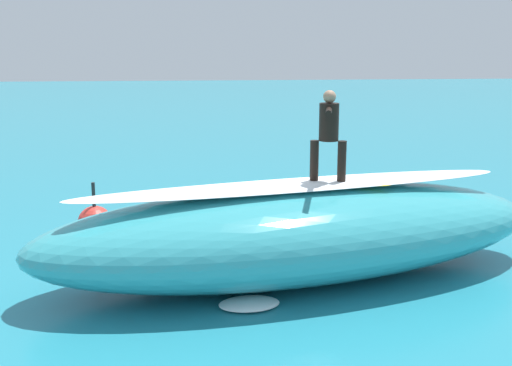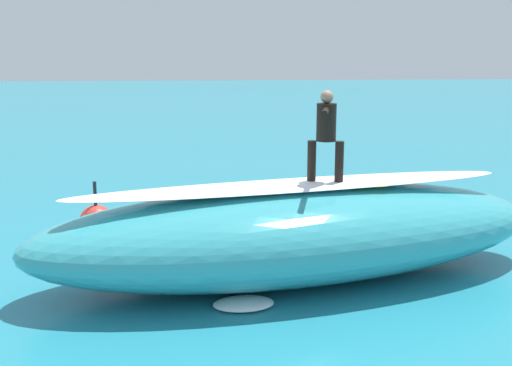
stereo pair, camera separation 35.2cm
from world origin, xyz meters
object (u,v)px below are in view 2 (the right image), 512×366
object	(u,v)px
surfboard_riding	(325,183)
surfer_riding	(326,129)
surfer_paddling	(199,210)
buoy_marker	(97,222)
surfboard_paddling	(205,218)

from	to	relation	value
surfboard_riding	surfer_riding	world-z (taller)	surfer_riding
surfer_paddling	buoy_marker	xyz separation A→B (m)	(2.22, 1.35, 0.15)
buoy_marker	surfer_paddling	bearing A→B (deg)	-148.66
surfboard_riding	surfer_riding	bearing A→B (deg)	-76.86
surfer_paddling	surfboard_paddling	bearing A→B (deg)	0.00
surfer_riding	surfboard_riding	bearing A→B (deg)	103.14
surfboard_riding	buoy_marker	bearing A→B (deg)	-16.59
buoy_marker	surfer_riding	bearing A→B (deg)	150.27
surfboard_riding	surfboard_paddling	world-z (taller)	surfboard_riding
surfboard_riding	surfer_paddling	xyz separation A→B (m)	(2.32, -3.94, -1.50)
surfer_paddling	surfboard_riding	bearing A→B (deg)	-39.86
surfer_riding	surfer_paddling	xyz separation A→B (m)	(2.32, -3.94, -2.48)
surfboard_riding	surfer_riding	size ratio (longest dim) A/B	1.39
buoy_marker	surfboard_riding	bearing A→B (deg)	150.27
surfer_riding	buoy_marker	bearing A→B (deg)	-16.59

